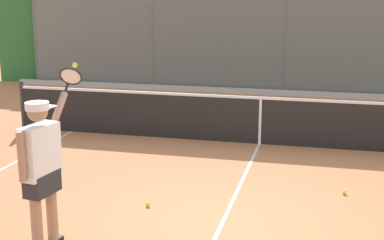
{
  "coord_description": "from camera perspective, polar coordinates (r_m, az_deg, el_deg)",
  "views": [
    {
      "loc": [
        -1.23,
        6.48,
        2.99
      ],
      "look_at": [
        0.75,
        -1.47,
        1.05
      ],
      "focal_mm": 51.16,
      "sensor_mm": 36.0,
      "label": 1
    }
  ],
  "objects": [
    {
      "name": "tennis_ball_by_sideline",
      "position": [
        8.61,
        15.59,
        -7.27
      ],
      "size": [
        0.07,
        0.07,
        0.07
      ],
      "primitive_type": "sphere",
      "color": "#D6E042",
      "rests_on": "ground"
    },
    {
      "name": "tennis_player",
      "position": [
        6.47,
        -15.4,
        -4.41
      ],
      "size": [
        0.34,
        1.48,
        2.09
      ],
      "rotation": [
        0.0,
        0.0,
        -1.72
      ],
      "color": "black",
      "rests_on": "ground"
    },
    {
      "name": "ground_plane",
      "position": [
        7.24,
        2.98,
        -11.07
      ],
      "size": [
        60.0,
        60.0,
        0.0
      ],
      "primitive_type": "plane",
      "color": "#C67A4C"
    },
    {
      "name": "tennis_net",
      "position": [
        10.93,
        7.12,
        0.02
      ],
      "size": [
        10.6,
        0.09,
        1.07
      ],
      "color": "#2D2D2D",
      "rests_on": "ground"
    },
    {
      "name": "fence_backdrop",
      "position": [
        16.88,
        9.83,
        8.51
      ],
      "size": [
        19.08,
        1.37,
        3.29
      ],
      "color": "slate",
      "rests_on": "ground"
    },
    {
      "name": "tennis_ball_near_baseline",
      "position": [
        7.88,
        -4.64,
        -8.78
      ],
      "size": [
        0.07,
        0.07,
        0.07
      ],
      "primitive_type": "sphere",
      "color": "#CCDB33",
      "rests_on": "ground"
    }
  ]
}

